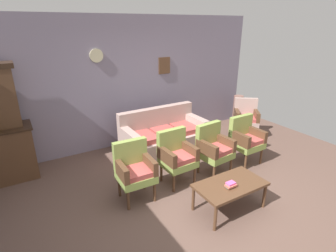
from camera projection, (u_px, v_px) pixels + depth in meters
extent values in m
plane|color=brown|center=(200.00, 203.00, 3.99)|extent=(7.68, 7.68, 0.00)
cube|color=gray|center=(126.00, 83.00, 5.60)|extent=(6.40, 0.06, 2.70)
cube|color=brown|center=(164.00, 66.00, 5.89)|extent=(0.28, 0.02, 0.36)
cylinder|color=beige|center=(96.00, 56.00, 5.06)|extent=(0.26, 0.03, 0.26)
cube|color=tan|center=(165.00, 143.00, 5.48)|extent=(1.71, 0.82, 0.42)
cube|color=tan|center=(157.00, 119.00, 5.57)|extent=(1.70, 0.18, 0.48)
cube|color=tan|center=(195.00, 122.00, 5.74)|extent=(0.17, 0.80, 0.24)
cube|color=tan|center=(129.00, 137.00, 4.98)|extent=(0.17, 0.80, 0.24)
cube|color=#B74C47|center=(185.00, 128.00, 5.60)|extent=(0.45, 0.57, 0.10)
cube|color=#B74C47|center=(166.00, 132.00, 5.36)|extent=(0.45, 0.57, 0.10)
cube|color=#B74C47|center=(144.00, 138.00, 5.12)|extent=(0.45, 0.57, 0.10)
cube|color=#849947|center=(136.00, 177.00, 3.97)|extent=(0.54, 0.50, 0.12)
cube|color=#B74C47|center=(136.00, 172.00, 3.92)|extent=(0.46, 0.43, 0.10)
cube|color=#849947|center=(130.00, 154.00, 4.03)|extent=(0.52, 0.12, 0.46)
cube|color=brown|center=(149.00, 163.00, 4.01)|extent=(0.10, 0.48, 0.22)
cube|color=brown|center=(121.00, 171.00, 3.81)|extent=(0.10, 0.48, 0.22)
cylinder|color=brown|center=(155.00, 192.00, 3.99)|extent=(0.04, 0.04, 0.32)
cylinder|color=brown|center=(128.00, 200.00, 3.80)|extent=(0.04, 0.04, 0.32)
cylinder|color=brown|center=(144.00, 180.00, 4.30)|extent=(0.04, 0.04, 0.32)
cylinder|color=brown|center=(119.00, 187.00, 4.11)|extent=(0.04, 0.04, 0.32)
cube|color=#849947|center=(178.00, 162.00, 4.39)|extent=(0.54, 0.50, 0.12)
cube|color=#B74C47|center=(179.00, 158.00, 4.34)|extent=(0.45, 0.42, 0.10)
cube|color=#849947|center=(171.00, 142.00, 4.44)|extent=(0.52, 0.12, 0.46)
cube|color=brown|center=(189.00, 150.00, 4.44)|extent=(0.10, 0.48, 0.22)
cube|color=brown|center=(167.00, 157.00, 4.22)|extent=(0.10, 0.48, 0.22)
cylinder|color=brown|center=(195.00, 175.00, 4.43)|extent=(0.04, 0.04, 0.32)
cylinder|color=brown|center=(174.00, 183.00, 4.21)|extent=(0.04, 0.04, 0.32)
cylinder|color=brown|center=(181.00, 166.00, 4.72)|extent=(0.04, 0.04, 0.32)
cylinder|color=brown|center=(161.00, 172.00, 4.51)|extent=(0.04, 0.04, 0.32)
cube|color=#849947|center=(215.00, 154.00, 4.66)|extent=(0.56, 0.53, 0.12)
cube|color=#B74C47|center=(216.00, 150.00, 4.61)|extent=(0.48, 0.45, 0.10)
cube|color=#849947|center=(208.00, 135.00, 4.71)|extent=(0.53, 0.15, 0.46)
cube|color=brown|center=(225.00, 142.00, 4.72)|extent=(0.13, 0.49, 0.22)
cube|color=brown|center=(207.00, 149.00, 4.48)|extent=(0.13, 0.49, 0.22)
cylinder|color=brown|center=(231.00, 166.00, 4.72)|extent=(0.04, 0.04, 0.32)
cylinder|color=brown|center=(214.00, 173.00, 4.48)|extent=(0.04, 0.04, 0.32)
cylinder|color=brown|center=(215.00, 158.00, 5.00)|extent=(0.04, 0.04, 0.32)
cylinder|color=brown|center=(199.00, 165.00, 4.77)|extent=(0.04, 0.04, 0.32)
cube|color=#849947|center=(247.00, 145.00, 5.03)|extent=(0.53, 0.49, 0.12)
cube|color=#B74C47|center=(248.00, 141.00, 4.99)|extent=(0.45, 0.42, 0.10)
cube|color=#849947|center=(241.00, 127.00, 5.09)|extent=(0.52, 0.11, 0.46)
cube|color=brown|center=(256.00, 134.00, 5.08)|extent=(0.09, 0.48, 0.22)
cube|color=brown|center=(239.00, 139.00, 4.86)|extent=(0.09, 0.48, 0.22)
cylinder|color=brown|center=(261.00, 156.00, 5.07)|extent=(0.04, 0.04, 0.32)
cylinder|color=brown|center=(246.00, 162.00, 4.86)|extent=(0.04, 0.04, 0.32)
cylinder|color=brown|center=(246.00, 149.00, 5.37)|extent=(0.04, 0.04, 0.32)
cylinder|color=brown|center=(231.00, 154.00, 5.16)|extent=(0.04, 0.04, 0.32)
cube|color=tan|center=(246.00, 122.00, 6.19)|extent=(0.70, 0.70, 0.12)
cube|color=#B74C47|center=(246.00, 119.00, 6.14)|extent=(0.60, 0.59, 0.10)
cube|color=tan|center=(246.00, 108.00, 6.27)|extent=(0.48, 0.39, 0.46)
cube|color=brown|center=(256.00, 115.00, 6.10)|extent=(0.35, 0.43, 0.22)
cube|color=brown|center=(237.00, 115.00, 6.15)|extent=(0.35, 0.43, 0.22)
cylinder|color=brown|center=(255.00, 134.00, 6.07)|extent=(0.04, 0.04, 0.32)
cylinder|color=brown|center=(237.00, 133.00, 6.11)|extent=(0.04, 0.04, 0.32)
cylinder|color=brown|center=(252.00, 128.00, 6.42)|extent=(0.04, 0.04, 0.32)
cylinder|color=brown|center=(235.00, 127.00, 6.46)|extent=(0.04, 0.04, 0.32)
cube|color=brown|center=(230.00, 185.00, 3.74)|extent=(1.00, 0.56, 0.04)
cylinder|color=brown|center=(193.00, 199.00, 3.79)|extent=(0.04, 0.04, 0.38)
cylinder|color=brown|center=(240.00, 180.00, 4.23)|extent=(0.04, 0.04, 0.38)
cylinder|color=brown|center=(215.00, 218.00, 3.41)|extent=(0.04, 0.04, 0.38)
cylinder|color=brown|center=(264.00, 196.00, 3.85)|extent=(0.04, 0.04, 0.38)
cube|color=slate|center=(229.00, 186.00, 3.66)|extent=(0.12, 0.07, 0.02)
cube|color=#CA6452|center=(231.00, 185.00, 3.64)|extent=(0.15, 0.09, 0.02)
cube|color=#F058A0|center=(231.00, 183.00, 3.65)|extent=(0.12, 0.09, 0.02)
cylinder|color=#895E52|center=(238.00, 111.00, 6.93)|extent=(0.24, 0.24, 0.80)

